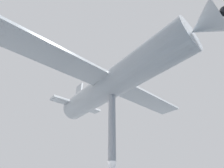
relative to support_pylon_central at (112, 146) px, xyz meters
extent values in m
cylinder|color=#B7B7BC|center=(0.00, 0.00, 0.00)|extent=(0.47, 0.47, 6.61)
cylinder|color=#B2B7BC|center=(0.00, 0.00, 4.34)|extent=(2.65, 12.13, 2.08)
cube|color=#B2B7BC|center=(0.00, 0.00, 4.34)|extent=(15.79, 2.67, 0.18)
cube|color=#B2B7BC|center=(0.26, -5.29, 4.50)|extent=(5.07, 1.24, 0.18)
cube|color=#B2B7BC|center=(0.26, -5.29, 5.71)|extent=(0.23, 1.11, 2.31)
cone|color=#B2B7BC|center=(-0.32, 6.65, 4.34)|extent=(1.82, 1.36, 1.76)
camera|label=1|loc=(5.69, 7.40, -1.77)|focal=24.00mm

